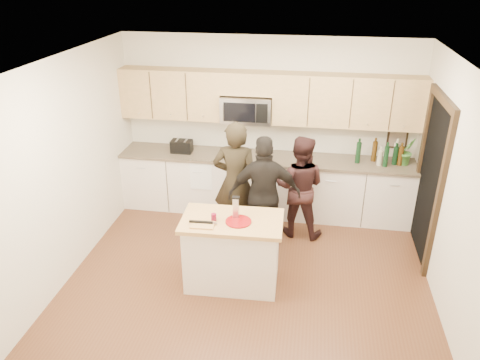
% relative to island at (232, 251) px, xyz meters
% --- Properties ---
extents(floor, '(4.50, 4.50, 0.00)m').
position_rel_island_xyz_m(floor, '(0.18, 0.21, -0.45)').
color(floor, '#56311D').
rests_on(floor, ground).
extents(room_shell, '(4.52, 4.02, 2.71)m').
position_rel_island_xyz_m(room_shell, '(0.18, 0.21, 1.28)').
color(room_shell, beige).
rests_on(room_shell, ground).
extents(back_cabinetry, '(4.50, 0.66, 0.94)m').
position_rel_island_xyz_m(back_cabinetry, '(0.18, 1.90, 0.02)').
color(back_cabinetry, silver).
rests_on(back_cabinetry, ground).
extents(upper_cabinetry, '(4.50, 0.33, 0.75)m').
position_rel_island_xyz_m(upper_cabinetry, '(0.22, 2.05, 1.39)').
color(upper_cabinetry, tan).
rests_on(upper_cabinetry, ground).
extents(microwave, '(0.76, 0.41, 0.40)m').
position_rel_island_xyz_m(microwave, '(-0.13, 2.01, 1.20)').
color(microwave, silver).
rests_on(microwave, ground).
extents(doorway, '(0.06, 1.25, 2.20)m').
position_rel_island_xyz_m(doorway, '(2.41, 1.11, 0.70)').
color(doorway, black).
rests_on(doorway, ground).
extents(framed_picture, '(0.30, 0.03, 0.38)m').
position_rel_island_xyz_m(framed_picture, '(2.13, 2.20, 0.83)').
color(framed_picture, black).
rests_on(framed_picture, ground).
extents(dish_towel, '(0.34, 0.60, 0.48)m').
position_rel_island_xyz_m(dish_towel, '(-0.77, 1.72, 0.35)').
color(dish_towel, white).
rests_on(dish_towel, ground).
extents(island, '(1.22, 0.74, 0.90)m').
position_rel_island_xyz_m(island, '(0.00, 0.00, 0.00)').
color(island, silver).
rests_on(island, ground).
extents(red_plate, '(0.31, 0.31, 0.02)m').
position_rel_island_xyz_m(red_plate, '(0.08, -0.05, 0.45)').
color(red_plate, maroon).
rests_on(red_plate, island).
extents(box_grater, '(0.08, 0.06, 0.27)m').
position_rel_island_xyz_m(box_grater, '(0.04, 0.04, 0.60)').
color(box_grater, silver).
rests_on(box_grater, red_plate).
extents(drink_glass, '(0.06, 0.06, 0.09)m').
position_rel_island_xyz_m(drink_glass, '(-0.21, -0.06, 0.49)').
color(drink_glass, maroon).
rests_on(drink_glass, island).
extents(cutting_board, '(0.27, 0.19, 0.02)m').
position_rel_island_xyz_m(cutting_board, '(-0.31, -0.19, 0.46)').
color(cutting_board, tan).
rests_on(cutting_board, island).
extents(tongs, '(0.28, 0.04, 0.02)m').
position_rel_island_xyz_m(tongs, '(-0.33, -0.16, 0.48)').
color(tongs, black).
rests_on(tongs, cutting_board).
extents(knife, '(0.21, 0.03, 0.01)m').
position_rel_island_xyz_m(knife, '(-0.25, -0.16, 0.47)').
color(knife, silver).
rests_on(knife, cutting_board).
extents(toaster, '(0.32, 0.20, 0.20)m').
position_rel_island_xyz_m(toaster, '(-1.13, 1.88, 0.58)').
color(toaster, black).
rests_on(toaster, back_cabinetry).
extents(bottle_cluster, '(0.68, 0.25, 0.38)m').
position_rel_island_xyz_m(bottle_cluster, '(1.94, 1.91, 0.66)').
color(bottle_cluster, black).
rests_on(bottle_cluster, back_cabinetry).
extents(orchid, '(0.29, 0.27, 0.42)m').
position_rel_island_xyz_m(orchid, '(2.25, 1.93, 0.69)').
color(orchid, '#417E32').
rests_on(orchid, back_cabinetry).
extents(woman_left, '(0.65, 0.43, 1.76)m').
position_rel_island_xyz_m(woman_left, '(-0.13, 1.05, 0.43)').
color(woman_left, black).
rests_on(woman_left, ground).
extents(woman_center, '(0.80, 0.66, 1.52)m').
position_rel_island_xyz_m(woman_center, '(0.74, 1.30, 0.30)').
color(woman_center, black).
rests_on(woman_center, ground).
extents(woman_right, '(1.03, 0.57, 1.66)m').
position_rel_island_xyz_m(woman_right, '(0.29, 0.83, 0.37)').
color(woman_right, black).
rests_on(woman_right, ground).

